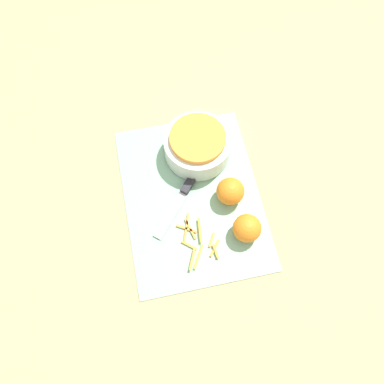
{
  "coord_description": "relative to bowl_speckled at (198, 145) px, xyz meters",
  "views": [
    {
      "loc": [
        0.35,
        -0.07,
        0.88
      ],
      "look_at": [
        0.0,
        0.0,
        0.04
      ],
      "focal_mm": 35.0,
      "sensor_mm": 36.0,
      "label": 1
    }
  ],
  "objects": [
    {
      "name": "ground_plane",
      "position": [
        0.12,
        -0.04,
        -0.04
      ],
      "size": [
        4.0,
        4.0,
        0.0
      ],
      "primitive_type": "plane",
      "color": "tan"
    },
    {
      "name": "cutting_board",
      "position": [
        0.12,
        -0.04,
        -0.04
      ],
      "size": [
        0.45,
        0.34,
        0.01
      ],
      "color": "#84B793",
      "rests_on": "ground_plane"
    },
    {
      "name": "bowl_speckled",
      "position": [
        0.0,
        0.0,
        0.0
      ],
      "size": [
        0.17,
        0.17,
        0.08
      ],
      "color": "silver",
      "rests_on": "cutting_board"
    },
    {
      "name": "knife",
      "position": [
        0.09,
        -0.04,
        -0.03
      ],
      "size": [
        0.19,
        0.17,
        0.02
      ],
      "rotation": [
        0.0,
        0.0,
        -0.71
      ],
      "color": "#232328",
      "rests_on": "cutting_board"
    },
    {
      "name": "orange_left",
      "position": [
        0.24,
        0.07,
        -0.0
      ],
      "size": [
        0.07,
        0.07,
        0.07
      ],
      "color": "orange",
      "rests_on": "cutting_board"
    },
    {
      "name": "orange_right",
      "position": [
        0.14,
        0.05,
        -0.0
      ],
      "size": [
        0.07,
        0.07,
        0.07
      ],
      "color": "orange",
      "rests_on": "cutting_board"
    },
    {
      "name": "peel_pile",
      "position": [
        0.24,
        -0.05,
        -0.04
      ],
      "size": [
        0.14,
        0.1,
        0.01
      ],
      "color": "orange",
      "rests_on": "cutting_board"
    }
  ]
}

